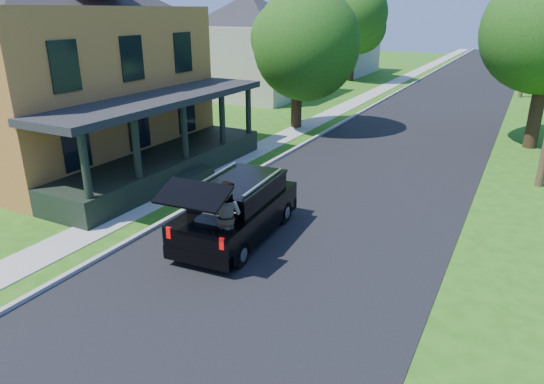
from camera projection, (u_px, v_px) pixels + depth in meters
The scene contains 14 objects.
ground at pixel (233, 300), 10.82m from camera, with size 140.00×140.00×0.00m, color #265D12.
street at pixel (422, 124), 27.36m from camera, with size 8.00×120.00×0.02m, color black.
curb at pixel (353, 117), 29.13m from camera, with size 0.15×120.00×0.12m, color #9E9D99.
sidewalk at pixel (329, 115), 29.81m from camera, with size 1.30×120.00×0.03m, color gray.
front_walk at pixel (115, 167), 19.94m from camera, with size 6.50×1.20×0.03m, color gray.
main_house at pixel (41, 40), 19.64m from camera, with size 15.56×15.56×10.10m.
neighbor_house_mid at pixel (250, 37), 35.09m from camera, with size 12.78×12.78×8.30m.
neighbor_house_far at pixel (331, 30), 48.32m from camera, with size 12.78×12.78×8.30m.
black_suv at pixel (237, 209), 13.49m from camera, with size 2.18×4.95×2.25m.
skateboarder at pixel (226, 216), 11.90m from camera, with size 0.93×0.76×1.80m.
skateboard at pixel (210, 253), 12.03m from camera, with size 0.29×0.56×0.71m.
tree_left_mid at pixel (297, 29), 24.95m from camera, with size 5.71×5.73×7.96m.
tree_left_far at pixel (353, 16), 42.35m from camera, with size 6.58×6.63×8.70m.
utility_pole_far at pixel (534, 19), 33.90m from camera, with size 1.68×0.61×10.60m.
Camera 1 is at (5.12, -7.78, 6.08)m, focal length 32.00 mm.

